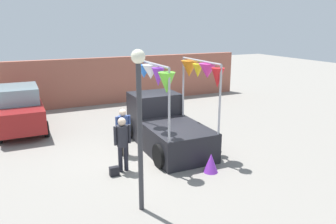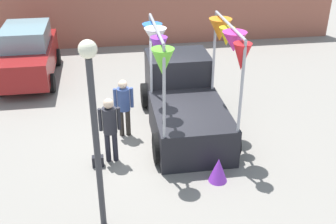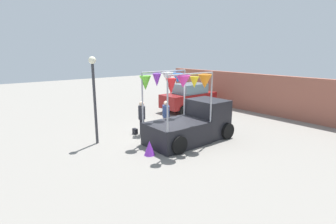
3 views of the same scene
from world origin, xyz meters
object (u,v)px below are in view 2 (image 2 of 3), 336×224
parked_car (28,53)px  person_vendor (124,103)px  vendor_truck (184,96)px  street_lamp (94,113)px  person_customer (110,124)px  handbag (98,161)px  folded_kite_bundle_violet (218,170)px

parked_car → person_vendor: size_ratio=2.44×
vendor_truck → street_lamp: street_lamp is taller
person_customer → street_lamp: size_ratio=0.44×
person_vendor → street_lamp: street_lamp is taller
parked_car → person_customer: size_ratio=2.34×
vendor_truck → parked_car: vendor_truck is taller
handbag → street_lamp: size_ratio=0.07×
handbag → person_vendor: bearing=61.7°
vendor_truck → person_customer: size_ratio=2.38×
person_customer → handbag: bearing=-150.3°
street_lamp → person_customer: bearing=83.5°
person_customer → street_lamp: bearing=-96.5°
person_vendor → handbag: size_ratio=5.86×
parked_car → person_customer: (2.68, -5.68, 0.09)m
vendor_truck → handbag: 3.05m
parked_car → street_lamp: size_ratio=1.04×
person_vendor → street_lamp: size_ratio=0.42×
vendor_truck → person_customer: (-2.08, -1.47, 0.09)m
parked_car → person_vendor: bearing=-55.5°
person_customer → person_vendor: size_ratio=1.04×
person_customer → folded_kite_bundle_violet: person_customer is taller
vendor_truck → person_customer: 2.55m
person_customer → handbag: 0.98m
parked_car → folded_kite_bundle_violet: 8.58m
person_customer → vendor_truck: bearing=35.3°
handbag → parked_car: bearing=111.6°
street_lamp → folded_kite_bundle_violet: street_lamp is taller
parked_car → folded_kite_bundle_violet: bearing=-53.7°
handbag → person_customer: bearing=29.7°
vendor_truck → person_vendor: 1.70m
person_customer → folded_kite_bundle_violet: (2.39, -1.21, -0.73)m
vendor_truck → street_lamp: 4.68m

